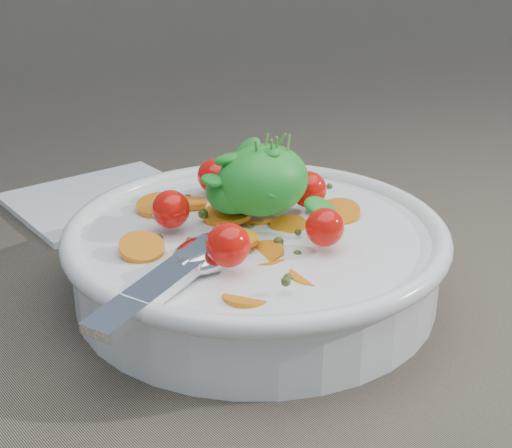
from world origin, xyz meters
TOP-DOWN VIEW (x-y plane):
  - ground at (0.00, 0.00)m, footprint 6.00×6.00m
  - bowl at (-0.01, -0.01)m, footprint 0.29×0.27m
  - napkin at (-0.01, 0.22)m, footprint 0.17×0.15m

SIDE VIEW (x-z plane):
  - ground at x=0.00m, z-range 0.00..0.00m
  - napkin at x=-0.01m, z-range 0.00..0.01m
  - bowl at x=-0.01m, z-range -0.03..0.09m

